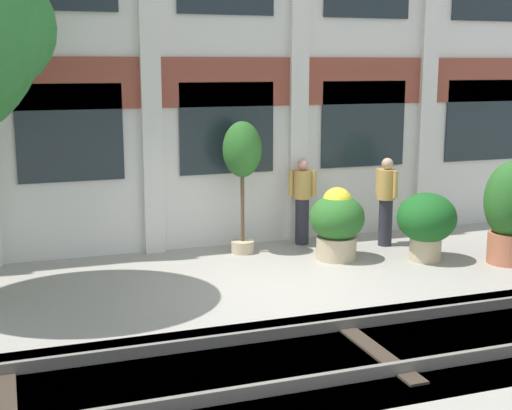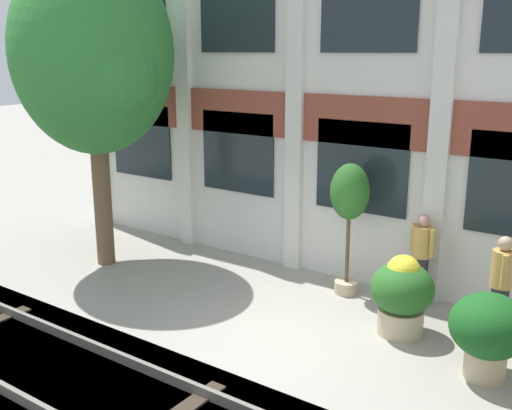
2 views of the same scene
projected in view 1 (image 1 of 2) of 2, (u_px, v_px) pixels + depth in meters
name	position (u px, v px, depth m)	size (l,w,h in m)	color
ground_plane	(279.00, 286.00, 11.19)	(80.00, 80.00, 0.00)	#9E998E
apartment_facade	(222.00, 57.00, 13.26)	(14.61, 0.64, 7.12)	silver
rail_tracks	(362.00, 362.00, 8.66)	(22.25, 2.80, 0.43)	#5B5449
potted_plant_tall_urn	(242.00, 157.00, 12.83)	(0.70, 0.70, 2.42)	tan
potted_plant_glazed_jar	(427.00, 221.00, 12.52)	(1.05, 1.05, 1.21)	tan
potted_plant_fluted_column	(510.00, 209.00, 12.30)	(0.90, 0.90, 1.80)	#B76647
potted_plant_stone_basin	(337.00, 221.00, 12.60)	(0.98, 0.98, 1.30)	tan
resident_by_doorway	(302.00, 199.00, 13.64)	(0.49, 0.34, 1.66)	#282833
resident_watching_tracks	(386.00, 199.00, 13.53)	(0.34, 0.51, 1.69)	#282833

